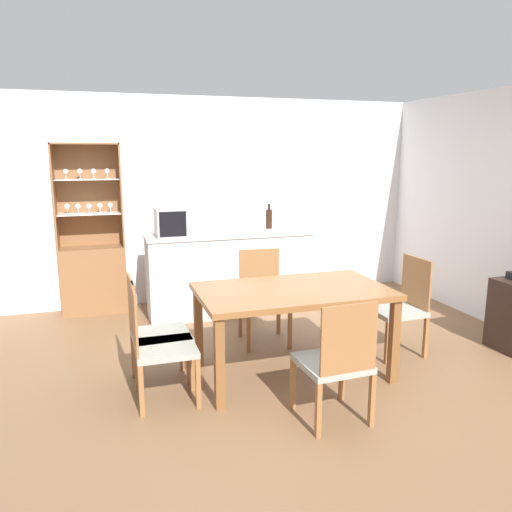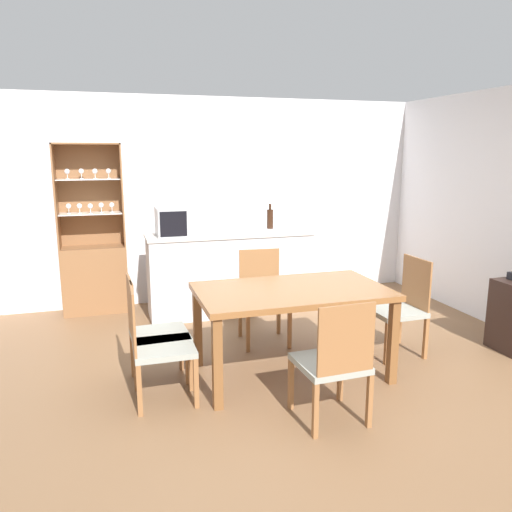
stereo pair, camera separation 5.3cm
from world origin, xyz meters
The scene contains 12 objects.
ground_plane centered at (0.00, 0.00, 0.00)m, with size 18.00×18.00×0.00m, color brown.
wall_back centered at (0.00, 2.63, 1.27)m, with size 6.80×0.06×2.55m.
kitchen_counter centered at (-0.11, 1.95, 0.48)m, with size 1.94×0.54×0.96m.
display_cabinet centered at (-1.64, 2.44, 0.58)m, with size 0.74×0.35×1.98m.
dining_table centered at (-0.02, 0.14, 0.68)m, with size 1.59×0.93×0.76m.
dining_chair_side_right_far centered at (1.12, 0.28, 0.45)m, with size 0.47×0.47×0.91m.
dining_chair_head_far centered at (-0.02, 0.95, 0.45)m, with size 0.49×0.49×0.91m.
dining_chair_side_left_far centered at (-1.17, 0.28, 0.45)m, with size 0.47×0.47×0.91m.
dining_chair_side_left_near centered at (-1.17, 0.00, 0.45)m, with size 0.45×0.45×0.91m.
dining_chair_head_near centered at (-0.02, -0.68, 0.45)m, with size 0.47×0.47×0.91m.
microwave centered at (-0.72, 1.95, 1.12)m, with size 0.46×0.39×0.31m.
wine_bottle centered at (0.45, 2.14, 1.08)m, with size 0.08×0.08×0.30m.
Camera 2 is at (-1.47, -3.62, 1.88)m, focal length 35.00 mm.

